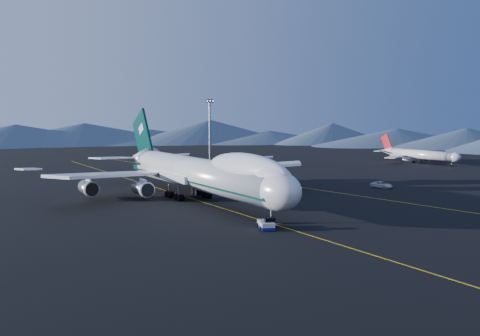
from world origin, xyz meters
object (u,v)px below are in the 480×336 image
pushback_tug (266,225)px  second_jet (418,154)px  service_van (382,185)px  floodlight_mast (210,133)px  boeing_747 (199,173)px

pushback_tug → second_jet: bearing=53.0°
service_van → floodlight_mast: floodlight_mast is taller
service_van → pushback_tug: bearing=-160.5°
boeing_747 → service_van: (46.80, -4.86, -5.05)m
floodlight_mast → service_van: bearing=-80.1°
second_jet → floodlight_mast: size_ratio=1.61×
pushback_tug → floodlight_mast: bearing=89.5°
second_jet → service_van: (-61.16, -42.06, -2.39)m
pushback_tug → service_van: pushback_tug is taller
boeing_747 → floodlight_mast: 71.91m
boeing_747 → second_jet: 114.22m
floodlight_mast → pushback_tug: bearing=-112.4°
second_jet → floodlight_mast: bearing=178.7°
pushback_tug → second_jet: second_jet is taller
pushback_tug → service_van: bearing=48.3°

